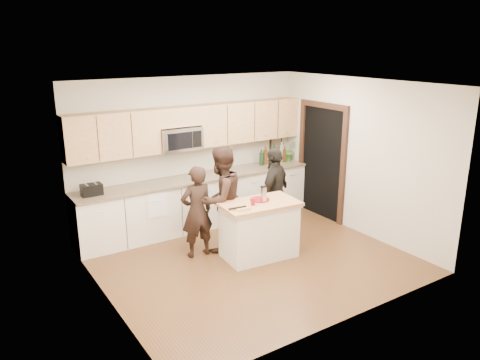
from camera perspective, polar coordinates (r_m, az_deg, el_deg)
floor at (r=7.42m, az=1.39°, el=-9.63°), size 4.50×4.50×0.00m
room_shell at (r=6.84m, az=1.48°, el=3.50°), size 4.52×4.02×2.71m
back_cabinetry at (r=8.58m, az=-4.97°, el=-2.59°), size 4.50×0.66×0.94m
upper_cabinetry at (r=8.38m, az=-5.47°, el=6.63°), size 4.50×0.33×0.75m
microwave at (r=8.23m, az=-7.44°, el=5.02°), size 0.76×0.41×0.40m
doorway at (r=9.02m, az=9.96°, el=2.71°), size 0.06×1.25×2.20m
framed_picture at (r=9.62m, az=4.38°, el=4.52°), size 0.30×0.03×0.38m
dish_towel at (r=7.94m, az=-10.44°, el=-1.90°), size 0.34×0.60×0.48m
island at (r=7.35m, az=2.34°, el=-6.02°), size 1.26×0.80×0.90m
red_plate at (r=7.29m, az=2.42°, el=-2.40°), size 0.30×0.30×0.02m
box_grater at (r=7.16m, az=2.90°, el=-1.64°), size 0.08×0.06×0.24m
drink_glass at (r=7.06m, az=1.57°, el=-2.67°), size 0.06×0.06×0.10m
cutting_board at (r=6.92m, az=0.24°, el=-3.42°), size 0.25×0.19×0.02m
tongs at (r=6.88m, az=-0.31°, el=-3.38°), size 0.29×0.06×0.02m
knife at (r=6.80m, az=0.64°, el=-3.67°), size 0.19×0.04×0.01m
toaster at (r=7.73m, az=-17.65°, el=-1.13°), size 0.32×0.21×0.18m
bottle_cluster at (r=9.32m, az=4.09°, el=3.06°), size 0.66×0.32×0.38m
orchid at (r=9.54m, az=6.04°, el=3.57°), size 0.26×0.22×0.42m
woman_left at (r=7.30m, az=-5.29°, el=-3.87°), size 0.54×0.37×1.47m
woman_center at (r=7.46m, az=-2.32°, el=-2.37°), size 0.98×0.86×1.72m
woman_right at (r=8.05m, az=4.25°, el=-1.51°), size 0.99×0.79×1.57m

